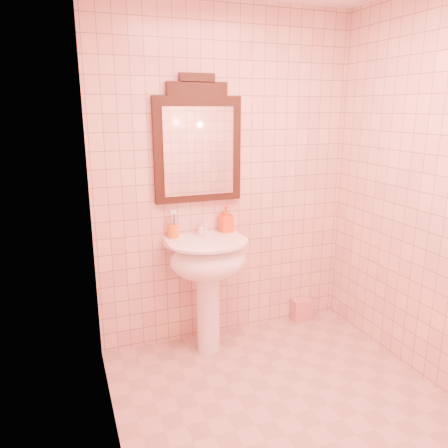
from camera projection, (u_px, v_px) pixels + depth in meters
name	position (u px, v px, depth m)	size (l,w,h in m)	color
floor	(293.00, 415.00, 2.61)	(2.20, 2.20, 0.00)	tan
back_wall	(227.00, 180.00, 3.28)	(2.00, 0.02, 2.50)	beige
pedestal_sink	(208.00, 267.00, 3.15)	(0.58, 0.58, 0.86)	white
faucet	(202.00, 228.00, 3.20)	(0.04, 0.16, 0.11)	white
mirror	(198.00, 144.00, 3.11)	(0.64, 0.06, 0.90)	black
toothbrush_cup	(173.00, 231.00, 3.16)	(0.08, 0.08, 0.18)	orange
soap_dispenser	(226.00, 219.00, 3.29)	(0.09, 0.09, 0.20)	#E14512
towel	(301.00, 310.00, 3.75)	(0.15, 0.10, 0.19)	#C87675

